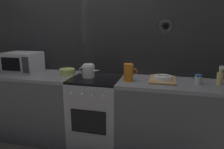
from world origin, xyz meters
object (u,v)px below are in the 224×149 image
at_px(kettle, 88,71).
at_px(spray_bottle, 220,77).
at_px(stove_unit, 97,112).
at_px(microwave, 23,62).
at_px(mixing_bowl, 67,72).
at_px(pitcher, 129,72).
at_px(spice_jar, 198,80).
at_px(dish_pile, 163,79).

relative_size(kettle, spray_bottle, 1.40).
xyz_separation_m(stove_unit, microwave, (-1.07, 0.06, 0.59)).
distance_m(mixing_bowl, pitcher, 0.83).
distance_m(kettle, spice_jar, 1.27).
bearing_deg(kettle, microwave, 175.93).
bearing_deg(pitcher, kettle, 175.85).
relative_size(stove_unit, kettle, 3.16).
height_order(mixing_bowl, pitcher, pitcher).
xyz_separation_m(stove_unit, kettle, (-0.09, -0.01, 0.53)).
height_order(stove_unit, spice_jar, spice_jar).
relative_size(stove_unit, mixing_bowl, 4.50).
bearing_deg(spice_jar, microwave, 178.47).
bearing_deg(pitcher, spice_jar, 3.47).
bearing_deg(spice_jar, kettle, -179.56).
relative_size(microwave, mixing_bowl, 2.30).
relative_size(kettle, dish_pile, 0.71).
distance_m(dish_pile, spray_bottle, 0.60).
relative_size(mixing_bowl, pitcher, 1.00).
xyz_separation_m(stove_unit, spray_bottle, (1.40, 0.04, 0.53)).
bearing_deg(kettle, spice_jar, 0.44).
height_order(pitcher, spice_jar, pitcher).
distance_m(pitcher, dish_pile, 0.40).
height_order(stove_unit, microwave, microwave).
relative_size(dish_pile, spice_jar, 3.81).
bearing_deg(stove_unit, spray_bottle, 1.83).
bearing_deg(spray_bottle, dish_pile, 179.73).
bearing_deg(stove_unit, kettle, -173.54).
distance_m(stove_unit, spice_jar, 1.28).
bearing_deg(kettle, mixing_bowl, 170.98).
bearing_deg(microwave, mixing_bowl, -1.72).
height_order(dish_pile, spice_jar, spice_jar).
distance_m(dish_pile, spice_jar, 0.38).
height_order(pitcher, dish_pile, pitcher).
xyz_separation_m(stove_unit, mixing_bowl, (-0.41, 0.04, 0.49)).
xyz_separation_m(pitcher, spice_jar, (0.76, 0.05, -0.05)).
bearing_deg(mixing_bowl, spray_bottle, 0.17).
distance_m(mixing_bowl, spice_jar, 1.58).
height_order(microwave, pitcher, microwave).
bearing_deg(spice_jar, pitcher, -176.53).
bearing_deg(microwave, spray_bottle, -0.34).
height_order(microwave, dish_pile, microwave).
height_order(kettle, spice_jar, kettle).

